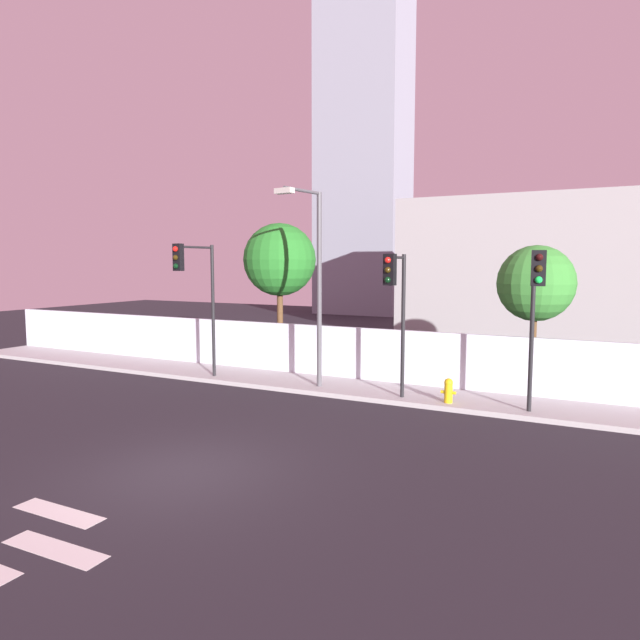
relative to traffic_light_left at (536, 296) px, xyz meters
The scene contains 12 objects.
ground_plane 9.70m from the traffic_light_left, 129.83° to the right, with size 80.00×80.00×0.00m, color #252229.
sidewalk 6.80m from the traffic_light_left, 168.28° to the left, with size 36.00×2.40×0.15m, color #ABABAB.
perimeter_wall 6.75m from the traffic_light_left, 156.79° to the left, with size 36.00×0.18×1.80m, color silver.
traffic_light_left is the anchor object (origin of this frame).
traffic_light_center 10.96m from the traffic_light_left, behind, with size 0.41×1.83×4.69m.
traffic_light_right 3.85m from the traffic_light_left, behind, with size 0.39×1.09×4.32m.
street_lamp_curbside 6.78m from the traffic_light_left, behind, with size 0.65×2.01×6.32m.
fire_hydrant 3.69m from the traffic_light_left, 168.02° to the left, with size 0.44×0.26×0.72m.
roadside_tree_leftmost 10.77m from the traffic_light_left, 159.22° to the left, with size 2.90×2.90×5.79m.
roadside_tree_midleft 3.83m from the traffic_light_left, 96.00° to the left, with size 2.46×2.46×4.78m.
low_building_distant 16.55m from the traffic_light_left, 94.18° to the left, with size 14.84×6.00×7.64m, color #A2A2A2.
tower_on_skyline 35.06m from the traffic_light_left, 120.45° to the left, with size 7.08×5.00×30.06m, color gray.
Camera 1 is at (7.44, -8.48, 4.19)m, focal length 31.47 mm.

